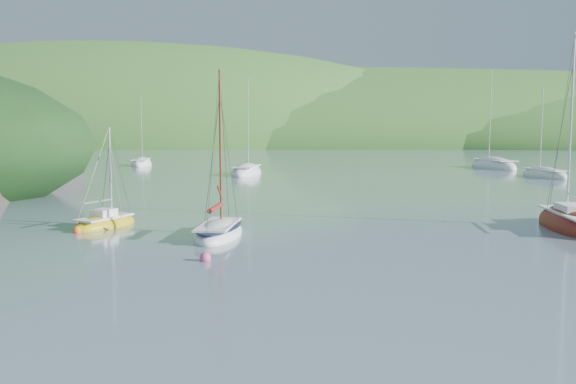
{
  "coord_description": "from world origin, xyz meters",
  "views": [
    {
      "loc": [
        -0.29,
        -23.82,
        5.51
      ],
      "look_at": [
        -1.22,
        8.0,
        2.13
      ],
      "focal_mm": 40.0,
      "sensor_mm": 36.0,
      "label": 1
    }
  ],
  "objects_px": {
    "distant_sloop_d": "(545,176)",
    "daysailer_white": "(219,232)",
    "sloop_red": "(572,225)",
    "distant_sloop_a": "(246,173)",
    "distant_sloop_b": "(493,167)",
    "sailboat_yellow": "(105,224)",
    "distant_sloop_c": "(141,164)"
  },
  "relations": [
    {
      "from": "daysailer_white",
      "to": "distant_sloop_c",
      "type": "height_order",
      "value": "distant_sloop_c"
    },
    {
      "from": "distant_sloop_b",
      "to": "distant_sloop_d",
      "type": "relative_size",
      "value": 1.32
    },
    {
      "from": "sailboat_yellow",
      "to": "distant_sloop_c",
      "type": "relative_size",
      "value": 0.57
    },
    {
      "from": "sloop_red",
      "to": "distant_sloop_d",
      "type": "distance_m",
      "value": 35.19
    },
    {
      "from": "sailboat_yellow",
      "to": "distant_sloop_c",
      "type": "height_order",
      "value": "distant_sloop_c"
    },
    {
      "from": "distant_sloop_b",
      "to": "distant_sloop_a",
      "type": "bearing_deg",
      "value": -173.32
    },
    {
      "from": "daysailer_white",
      "to": "sloop_red",
      "type": "height_order",
      "value": "sloop_red"
    },
    {
      "from": "distant_sloop_a",
      "to": "distant_sloop_b",
      "type": "relative_size",
      "value": 0.87
    },
    {
      "from": "distant_sloop_a",
      "to": "distant_sloop_d",
      "type": "distance_m",
      "value": 31.5
    },
    {
      "from": "sloop_red",
      "to": "distant_sloop_d",
      "type": "relative_size",
      "value": 1.12
    },
    {
      "from": "daysailer_white",
      "to": "sloop_red",
      "type": "xyz_separation_m",
      "value": [
        18.35,
        2.7,
        0.01
      ]
    },
    {
      "from": "distant_sloop_c",
      "to": "distant_sloop_d",
      "type": "height_order",
      "value": "distant_sloop_c"
    },
    {
      "from": "sloop_red",
      "to": "distant_sloop_a",
      "type": "height_order",
      "value": "distant_sloop_a"
    },
    {
      "from": "sailboat_yellow",
      "to": "distant_sloop_c",
      "type": "bearing_deg",
      "value": 125.53
    },
    {
      "from": "daysailer_white",
      "to": "distant_sloop_d",
      "type": "relative_size",
      "value": 0.88
    },
    {
      "from": "sailboat_yellow",
      "to": "distant_sloop_c",
      "type": "xyz_separation_m",
      "value": [
        -11.26,
        51.12,
        0.02
      ]
    },
    {
      "from": "distant_sloop_b",
      "to": "distant_sloop_d",
      "type": "bearing_deg",
      "value": -98.07
    },
    {
      "from": "daysailer_white",
      "to": "distant_sloop_a",
      "type": "xyz_separation_m",
      "value": [
        -2.27,
        38.79,
        -0.01
      ]
    },
    {
      "from": "daysailer_white",
      "to": "sloop_red",
      "type": "bearing_deg",
      "value": 12.06
    },
    {
      "from": "daysailer_white",
      "to": "distant_sloop_a",
      "type": "relative_size",
      "value": 0.77
    },
    {
      "from": "distant_sloop_c",
      "to": "distant_sloop_d",
      "type": "relative_size",
      "value": 1.03
    },
    {
      "from": "sailboat_yellow",
      "to": "distant_sloop_a",
      "type": "xyz_separation_m",
      "value": [
        4.25,
        36.06,
        0.03
      ]
    },
    {
      "from": "distant_sloop_c",
      "to": "distant_sloop_d",
      "type": "xyz_separation_m",
      "value": [
        46.9,
        -17.65,
        -0.0
      ]
    },
    {
      "from": "distant_sloop_c",
      "to": "distant_sloop_d",
      "type": "bearing_deg",
      "value": -27.39
    },
    {
      "from": "daysailer_white",
      "to": "distant_sloop_c",
      "type": "xyz_separation_m",
      "value": [
        -17.78,
        53.86,
        -0.03
      ]
    },
    {
      "from": "daysailer_white",
      "to": "distant_sloop_d",
      "type": "height_order",
      "value": "distant_sloop_d"
    },
    {
      "from": "sloop_red",
      "to": "distant_sloop_b",
      "type": "bearing_deg",
      "value": 81.28
    },
    {
      "from": "daysailer_white",
      "to": "distant_sloop_b",
      "type": "height_order",
      "value": "distant_sloop_b"
    },
    {
      "from": "distant_sloop_a",
      "to": "distant_sloop_c",
      "type": "bearing_deg",
      "value": 142.93
    },
    {
      "from": "sailboat_yellow",
      "to": "distant_sloop_a",
      "type": "relative_size",
      "value": 0.51
    },
    {
      "from": "sloop_red",
      "to": "sailboat_yellow",
      "type": "xyz_separation_m",
      "value": [
        -24.87,
        0.04,
        -0.06
      ]
    },
    {
      "from": "distant_sloop_d",
      "to": "daysailer_white",
      "type": "bearing_deg",
      "value": -143.46
    }
  ]
}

